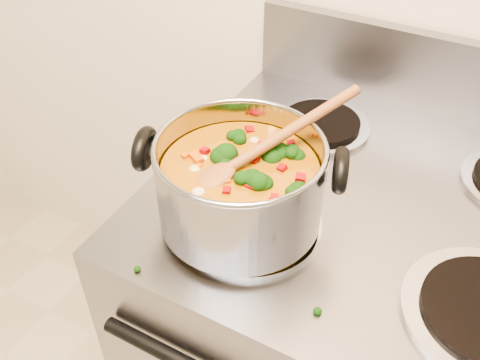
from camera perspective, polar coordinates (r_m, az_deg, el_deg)
name	(u,v)px	position (r m, az deg, el deg)	size (l,w,h in m)	color
electric_range	(352,354)	(1.26, 11.81, -17.69)	(0.77, 0.69, 1.08)	gray
stockpot	(239,184)	(0.79, -0.06, -0.47)	(0.31, 0.25, 0.15)	#95959C
wooden_spoon	(252,154)	(0.77, 1.27, 2.75)	(0.17, 0.27, 0.09)	brown
cooktop_crumbs	(252,200)	(0.88, 1.26, -2.11)	(0.36, 0.22, 0.01)	black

